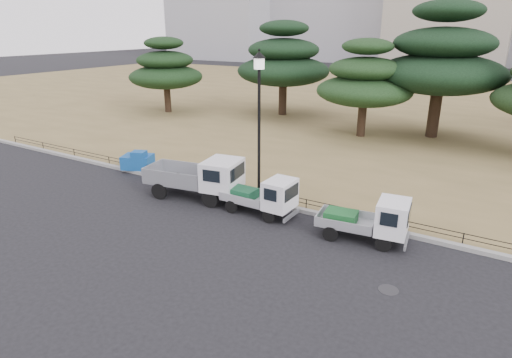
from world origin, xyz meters
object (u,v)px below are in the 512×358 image
Objects in this scene: truck_kei_rear at (369,220)px; tarp_pile at (138,161)px; street_lamp at (259,102)px; truck_large at (199,176)px; truck_kei_front at (264,196)px.

truck_kei_rear is 13.06m from tarp_pile.
street_lamp is at bearing -0.59° from tarp_pile.
truck_large is 5.41m from tarp_pile.
truck_large reaches higher than truck_kei_front.
truck_kei_front reaches higher than tarp_pile.
truck_kei_rear reaches higher than truck_kei_front.
street_lamp is (-1.02, 1.32, 3.55)m from truck_kei_front.
street_lamp is at bearing 18.66° from truck_large.
truck_kei_rear is at bearing 0.76° from truck_kei_front.
truck_large is 2.48× the size of tarp_pile.
street_lamp reaches higher than truck_large.
street_lamp is at bearing 128.54° from truck_kei_front.
truck_large reaches higher than truck_kei_rear.
truck_kei_front is 3.93m from street_lamp.
tarp_pile is at bearing 179.41° from street_lamp.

